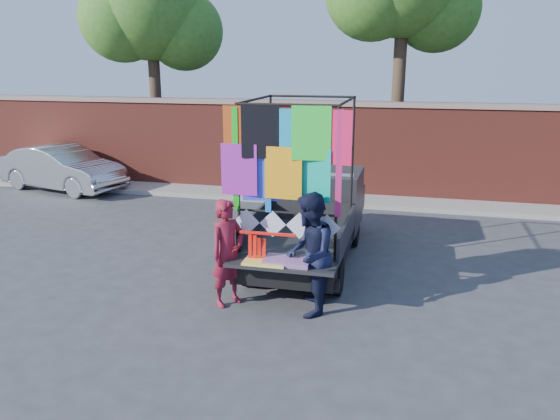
% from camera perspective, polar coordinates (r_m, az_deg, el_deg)
% --- Properties ---
extents(ground, '(90.00, 90.00, 0.00)m').
position_cam_1_polar(ground, '(8.87, 2.70, -9.17)').
color(ground, '#38383A').
rests_on(ground, ground).
extents(brick_wall, '(30.00, 0.45, 2.61)m').
position_cam_1_polar(brick_wall, '(15.18, 7.96, 6.30)').
color(brick_wall, maroon).
rests_on(brick_wall, ground).
extents(curb, '(30.00, 1.20, 0.12)m').
position_cam_1_polar(curb, '(14.76, 7.48, 1.03)').
color(curb, gray).
rests_on(curb, ground).
extents(tree_left, '(4.20, 3.30, 7.05)m').
position_cam_1_polar(tree_left, '(17.99, -13.42, 19.55)').
color(tree_left, '#38281C').
rests_on(tree_left, ground).
extents(pickup_truck, '(1.95, 4.90, 3.09)m').
position_cam_1_polar(pickup_truck, '(10.69, 3.59, -0.40)').
color(pickup_truck, black).
rests_on(pickup_truck, ground).
extents(sedan, '(4.16, 2.28, 1.30)m').
position_cam_1_polar(sedan, '(17.17, -21.81, 4.10)').
color(sedan, '#B7B9BF').
rests_on(sedan, ground).
extents(woman, '(0.67, 0.73, 1.68)m').
position_cam_1_polar(woman, '(8.40, -5.47, -4.49)').
color(woman, maroon).
rests_on(woman, ground).
extents(man, '(0.81, 0.98, 1.85)m').
position_cam_1_polar(man, '(8.05, 3.08, -4.66)').
color(man, black).
rests_on(man, ground).
extents(streamer_bundle, '(0.86, 0.06, 0.60)m').
position_cam_1_polar(streamer_bundle, '(8.17, -1.95, -3.63)').
color(streamer_bundle, '#FF190D').
rests_on(streamer_bundle, ground).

